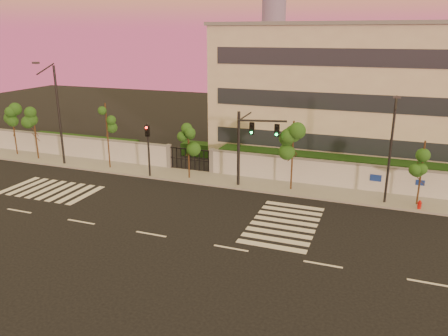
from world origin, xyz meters
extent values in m
plane|color=black|center=(0.00, 0.00, 0.00)|extent=(120.00, 120.00, 0.00)
cube|color=gray|center=(0.00, 10.50, 0.07)|extent=(60.00, 3.00, 0.15)
cube|color=#B6B8BE|center=(-17.50, 12.00, 1.00)|extent=(25.00, 0.30, 2.00)
cube|color=slate|center=(-17.50, 12.00, 2.06)|extent=(25.00, 0.36, 0.12)
cube|color=#B6B8BE|center=(14.50, 12.00, 1.00)|extent=(31.00, 0.30, 2.00)
cube|color=slate|center=(14.50, 12.00, 2.06)|extent=(31.00, 0.36, 0.12)
cube|color=slate|center=(-5.00, 12.00, 1.10)|extent=(0.35, 0.35, 2.20)
cube|color=slate|center=(-1.00, 12.00, 1.10)|extent=(0.35, 0.35, 2.20)
cube|color=black|center=(9.00, 14.50, 0.90)|extent=(20.00, 2.00, 1.80)
cube|color=black|center=(-16.00, 14.50, 0.70)|extent=(12.00, 1.80, 1.40)
cube|color=black|center=(-3.00, 17.00, 0.60)|extent=(6.00, 1.50, 1.20)
cube|color=beige|center=(9.00, 22.00, 6.00)|extent=(24.00, 12.00, 12.00)
cube|color=#262D38|center=(9.00, 15.98, 2.50)|extent=(22.00, 0.08, 1.40)
cube|color=#262D38|center=(9.00, 15.98, 6.00)|extent=(22.00, 0.08, 1.40)
cube|color=#262D38|center=(9.00, 15.98, 9.50)|extent=(22.00, 0.08, 1.40)
cube|color=slate|center=(9.00, 22.00, 12.10)|extent=(24.40, 12.40, 0.30)
cube|color=silver|center=(-14.00, 4.00, 0.01)|extent=(0.50, 4.00, 0.02)
cube|color=silver|center=(-13.10, 4.00, 0.01)|extent=(0.50, 4.00, 0.02)
cube|color=silver|center=(-12.20, 4.00, 0.01)|extent=(0.50, 4.00, 0.02)
cube|color=silver|center=(-11.30, 4.00, 0.01)|extent=(0.50, 4.00, 0.02)
cube|color=silver|center=(-10.40, 4.00, 0.01)|extent=(0.50, 4.00, 0.02)
cube|color=silver|center=(-9.50, 4.00, 0.01)|extent=(0.50, 4.00, 0.02)
cube|color=silver|center=(-8.60, 4.00, 0.01)|extent=(0.50, 4.00, 0.02)
cube|color=silver|center=(-7.70, 4.00, 0.01)|extent=(0.50, 4.00, 0.02)
cube|color=silver|center=(7.00, 1.00, 0.01)|extent=(4.00, 0.50, 0.02)
cube|color=silver|center=(7.00, 1.90, 0.01)|extent=(4.00, 0.50, 0.02)
cube|color=silver|center=(7.00, 2.80, 0.01)|extent=(4.00, 0.50, 0.02)
cube|color=silver|center=(7.00, 3.70, 0.01)|extent=(4.00, 0.50, 0.02)
cube|color=silver|center=(7.00, 4.60, 0.01)|extent=(4.00, 0.50, 0.02)
cube|color=silver|center=(7.00, 5.50, 0.01)|extent=(4.00, 0.50, 0.02)
cube|color=silver|center=(7.00, 6.40, 0.01)|extent=(4.00, 0.50, 0.02)
cube|color=silver|center=(7.00, 7.30, 0.01)|extent=(4.00, 0.50, 0.02)
cube|color=silver|center=(-10.00, 0.00, 0.01)|extent=(2.00, 0.15, 0.01)
cube|color=silver|center=(-5.00, 0.00, 0.01)|extent=(2.00, 0.15, 0.01)
cube|color=silver|center=(0.00, 0.00, 0.01)|extent=(2.00, 0.15, 0.01)
cube|color=silver|center=(5.00, 0.00, 0.01)|extent=(2.00, 0.15, 0.01)
cube|color=silver|center=(10.00, 0.00, 0.01)|extent=(2.00, 0.15, 0.01)
cube|color=silver|center=(15.00, 0.00, 0.01)|extent=(2.00, 0.15, 0.01)
cylinder|color=#382314|center=(-20.77, 10.67, 2.43)|extent=(0.12, 0.12, 4.85)
sphere|color=#244B15|center=(-20.77, 10.67, 3.88)|extent=(1.11, 1.11, 1.11)
sphere|color=#244B15|center=(-20.42, 10.87, 3.15)|extent=(0.85, 0.85, 0.85)
sphere|color=#244B15|center=(-21.07, 10.52, 3.40)|extent=(0.81, 0.81, 0.81)
cylinder|color=#382314|center=(-17.72, 10.17, 2.38)|extent=(0.13, 0.13, 4.76)
sphere|color=#244B15|center=(-17.72, 10.17, 3.81)|extent=(1.19, 1.19, 1.19)
sphere|color=#244B15|center=(-17.35, 10.39, 3.09)|extent=(0.91, 0.91, 0.91)
sphere|color=#244B15|center=(-18.05, 10.01, 3.33)|extent=(0.87, 0.87, 0.87)
cylinder|color=#382314|center=(-9.83, 10.14, 2.88)|extent=(0.12, 0.12, 5.76)
sphere|color=#244B15|center=(-9.83, 10.14, 4.61)|extent=(1.11, 1.11, 1.11)
sphere|color=#244B15|center=(-9.48, 10.35, 3.75)|extent=(0.85, 0.85, 0.85)
sphere|color=#244B15|center=(-10.13, 9.99, 4.03)|extent=(0.81, 0.81, 0.81)
cylinder|color=#382314|center=(-2.17, 10.00, 2.30)|extent=(0.13, 0.13, 4.61)
sphere|color=#244B15|center=(-2.17, 10.00, 3.68)|extent=(1.15, 1.15, 1.15)
sphere|color=#244B15|center=(-1.81, 10.21, 2.99)|extent=(0.88, 0.88, 0.88)
sphere|color=#244B15|center=(-2.49, 9.85, 3.22)|extent=(0.83, 0.83, 0.83)
cylinder|color=#382314|center=(6.10, 10.25, 2.66)|extent=(0.13, 0.13, 5.32)
sphere|color=#244B15|center=(6.10, 10.25, 4.25)|extent=(1.18, 1.18, 1.18)
sphere|color=#244B15|center=(6.47, 10.47, 3.46)|extent=(0.90, 0.90, 0.90)
sphere|color=#244B15|center=(5.78, 10.09, 3.72)|extent=(0.85, 0.85, 0.85)
cylinder|color=#382314|center=(14.82, 10.22, 2.30)|extent=(0.12, 0.12, 4.60)
sphere|color=#244B15|center=(14.82, 10.22, 3.68)|extent=(1.11, 1.11, 1.11)
sphere|color=#244B15|center=(15.18, 10.42, 2.99)|extent=(0.85, 0.85, 0.85)
sphere|color=#244B15|center=(14.52, 10.07, 3.22)|extent=(0.81, 0.81, 0.81)
cylinder|color=black|center=(2.09, 9.76, 2.91)|extent=(0.23, 0.23, 5.82)
cylinder|color=black|center=(3.88, 9.76, 5.26)|extent=(3.51, 0.94, 0.15)
cube|color=black|center=(3.13, 9.71, 4.65)|extent=(0.33, 0.17, 0.85)
sphere|color=#0CF259|center=(3.13, 9.60, 4.39)|extent=(0.19, 0.19, 0.19)
cube|color=black|center=(5.00, 9.71, 4.65)|extent=(0.33, 0.17, 0.85)
sphere|color=#0CF259|center=(5.00, 9.60, 4.39)|extent=(0.19, 0.19, 0.19)
cylinder|color=black|center=(-5.40, 9.30, 2.26)|extent=(0.16, 0.16, 4.52)
cube|color=black|center=(-5.40, 9.25, 3.91)|extent=(0.35, 0.18, 0.90)
sphere|color=red|center=(-5.40, 9.14, 4.19)|extent=(0.20, 0.20, 0.20)
cylinder|color=black|center=(-14.40, 9.75, 4.37)|extent=(0.20, 0.20, 8.73)
cylinder|color=black|center=(-14.40, 8.77, 8.51)|extent=(0.11, 2.09, 0.85)
cube|color=#3F3F44|center=(-14.40, 7.79, 9.06)|extent=(0.55, 0.27, 0.16)
cylinder|color=black|center=(12.75, 9.88, 3.67)|extent=(0.17, 0.17, 7.34)
cylinder|color=black|center=(12.75, 9.05, 7.15)|extent=(0.09, 1.76, 0.71)
cube|color=#3F3F44|center=(12.75, 8.23, 7.61)|extent=(0.46, 0.23, 0.14)
cylinder|color=#B0100B|center=(14.93, 9.40, 0.25)|extent=(0.22, 0.22, 0.50)
cylinder|color=#B0100B|center=(14.93, 9.40, 0.55)|extent=(0.28, 0.28, 0.10)
sphere|color=#B0100B|center=(14.93, 9.40, 0.65)|extent=(0.18, 0.18, 0.18)
cylinder|color=#B0100B|center=(14.93, 9.40, 0.35)|extent=(0.29, 0.19, 0.10)
camera|label=1|loc=(12.24, -20.38, 11.33)|focal=35.00mm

